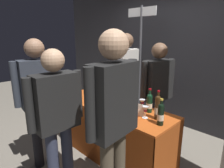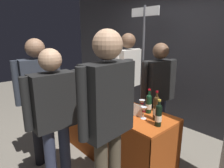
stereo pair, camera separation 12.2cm
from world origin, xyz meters
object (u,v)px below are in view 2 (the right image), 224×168
Objects in this scene: featured_wine_bottle at (102,99)px; wine_glass_near_taster at (144,110)px; booth_signpost at (143,56)px; tasting_table at (112,122)px; wine_glass_near_vendor at (142,102)px; vendor_presenter at (127,75)px; flower_vase at (93,92)px; display_bottle_0 at (99,86)px; wine_glass_mid at (128,111)px; taster_foreground_right at (54,112)px.

featured_wine_bottle is 2.20× the size of wine_glass_near_taster.
booth_signpost is (-0.37, 1.26, 0.43)m from featured_wine_bottle.
featured_wine_bottle is 1.38m from booth_signpost.
wine_glass_near_vendor reaches higher than tasting_table.
vendor_presenter is 0.54m from booth_signpost.
wine_glass_near_taster is at bearing 46.97° from vendor_presenter.
featured_wine_bottle is 0.59m from wine_glass_near_taster.
tasting_table is at bearing -152.02° from wine_glass_near_vendor.
display_bottle_0 is at bearing 123.59° from flower_vase.
wine_glass_near_taster is 0.08× the size of vendor_presenter.
tasting_table is at bearing 159.11° from wine_glass_mid.
flower_vase is (-0.92, -0.05, 0.02)m from wine_glass_near_taster.
featured_wine_bottle is at bearing -164.64° from wine_glass_near_taster.
flower_vase is (-0.80, 0.10, 0.02)m from wine_glass_mid.
booth_signpost is at bearing 108.53° from tasting_table.
flower_vase is (-0.35, 0.11, -0.02)m from featured_wine_bottle.
booth_signpost reaches higher than wine_glass_mid.
tasting_table is 0.43m from featured_wine_bottle.
wine_glass_mid is at bearing -19.35° from display_bottle_0.
taster_foreground_right is at bearing -60.00° from display_bottle_0.
wine_glass_near_vendor is at bearing -50.46° from booth_signpost.
vendor_presenter reaches higher than flower_vase.
wine_glass_mid is at bearing -20.89° from tasting_table.
vendor_presenter reaches higher than display_bottle_0.
flower_vase is at bearing -56.41° from display_bottle_0.
wine_glass_mid is at bearing -24.40° from taster_foreground_right.
wine_glass_near_taster is at bearing 15.36° from featured_wine_bottle.
vendor_presenter is at bearing 67.89° from display_bottle_0.
booth_signpost is (-0.36, 1.08, 0.82)m from tasting_table.
featured_wine_bottle is 0.14× the size of booth_signpost.
wine_glass_near_taster is at bearing -9.77° from display_bottle_0.
vendor_presenter reaches higher than tasting_table.
wine_glass_near_vendor is 0.07× the size of vendor_presenter.
wine_glass_near_taster is 1.52m from booth_signpost.
flower_vase is at bearing -9.47° from vendor_presenter.
booth_signpost reaches higher than featured_wine_bottle.
vendor_presenter is at bearing 147.60° from wine_glass_near_vendor.
wine_glass_near_vendor is 0.08× the size of taster_foreground_right.
tasting_table is at bearing 12.06° from flower_vase.
wine_glass_near_vendor is 0.31× the size of flower_vase.
featured_wine_bottle is at bearing 14.87° from vendor_presenter.
wine_glass_near_taster is 1.11m from vendor_presenter.
tasting_table is 0.66m from display_bottle_0.
flower_vase is at bearing -159.27° from wine_glass_near_vendor.
wine_glass_near_taster is 0.92m from flower_vase.
taster_foreground_right is (0.11, -0.89, 0.43)m from tasting_table.
featured_wine_bottle reaches higher than wine_glass_near_vendor.
featured_wine_bottle reaches higher than wine_glass_near_taster.
flower_vase is 0.94m from taster_foreground_right.
display_bottle_0 reaches higher than tasting_table.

